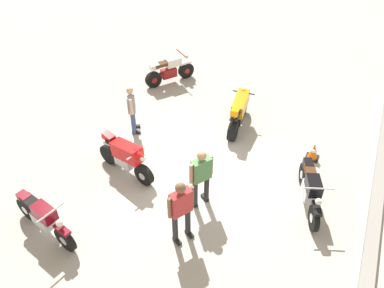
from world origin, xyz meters
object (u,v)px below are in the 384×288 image
(motorcycle_black_cruiser, at_px, (310,189))
(motorcycle_maroon_cruiser, at_px, (43,218))
(person_in_red_shirt, at_px, (181,208))
(traffic_cone, at_px, (314,151))
(motorcycle_red_sportbike, at_px, (126,156))
(motorcycle_cream_vintage, at_px, (170,70))
(motorcycle_orange_sportbike, at_px, (239,111))
(person_in_gray_shirt, at_px, (132,107))
(person_in_green_shirt, at_px, (201,175))

(motorcycle_black_cruiser, bearing_deg, motorcycle_maroon_cruiser, -78.98)
(person_in_red_shirt, distance_m, traffic_cone, 4.68)
(motorcycle_red_sportbike, relative_size, motorcycle_black_cruiser, 0.97)
(motorcycle_cream_vintage, bearing_deg, motorcycle_orange_sportbike, -79.91)
(motorcycle_maroon_cruiser, height_order, person_in_red_shirt, person_in_red_shirt)
(motorcycle_maroon_cruiser, distance_m, motorcycle_black_cruiser, 6.40)
(motorcycle_orange_sportbike, height_order, motorcycle_cream_vintage, motorcycle_orange_sportbike)
(motorcycle_cream_vintage, height_order, motorcycle_red_sportbike, motorcycle_red_sportbike)
(person_in_gray_shirt, distance_m, traffic_cone, 5.47)
(motorcycle_red_sportbike, distance_m, motorcycle_black_cruiser, 4.84)
(motorcycle_black_cruiser, bearing_deg, traffic_cone, 165.47)
(person_in_gray_shirt, bearing_deg, motorcycle_red_sportbike, -96.68)
(person_in_gray_shirt, bearing_deg, motorcycle_cream_vintage, 63.81)
(motorcycle_maroon_cruiser, bearing_deg, person_in_red_shirt, 35.17)
(motorcycle_maroon_cruiser, height_order, motorcycle_black_cruiser, same)
(person_in_red_shirt, bearing_deg, person_in_green_shirt, 121.47)
(person_in_gray_shirt, height_order, traffic_cone, person_in_gray_shirt)
(person_in_green_shirt, distance_m, person_in_gray_shirt, 3.63)
(motorcycle_maroon_cruiser, relative_size, person_in_gray_shirt, 1.30)
(motorcycle_maroon_cruiser, xyz_separation_m, person_in_red_shirt, (-1.19, 2.95, 0.50))
(motorcycle_maroon_cruiser, bearing_deg, motorcycle_orange_sportbike, 78.06)
(motorcycle_cream_vintage, distance_m, motorcycle_red_sportbike, 4.90)
(motorcycle_maroon_cruiser, relative_size, motorcycle_cream_vintage, 1.22)
(traffic_cone, bearing_deg, person_in_green_shirt, -37.65)
(person_in_red_shirt, height_order, person_in_gray_shirt, person_in_red_shirt)
(person_in_red_shirt, bearing_deg, motorcycle_maroon_cruiser, -127.43)
(motorcycle_maroon_cruiser, height_order, motorcycle_orange_sportbike, motorcycle_orange_sportbike)
(motorcycle_maroon_cruiser, relative_size, motorcycle_black_cruiser, 1.04)
(motorcycle_maroon_cruiser, relative_size, motorcycle_orange_sportbike, 1.05)
(motorcycle_orange_sportbike, relative_size, traffic_cone, 3.70)
(person_in_green_shirt, xyz_separation_m, person_in_red_shirt, (1.14, 0.02, 0.02))
(person_in_gray_shirt, xyz_separation_m, traffic_cone, (-1.02, 5.34, -0.63))
(person_in_green_shirt, height_order, traffic_cone, person_in_green_shirt)
(motorcycle_cream_vintage, bearing_deg, motorcycle_red_sportbike, -131.47)
(person_in_gray_shirt, bearing_deg, traffic_cone, -21.27)
(motorcycle_maroon_cruiser, xyz_separation_m, motorcycle_cream_vintage, (-7.30, -0.48, -0.03))
(person_in_red_shirt, bearing_deg, motorcycle_cream_vintage, 149.86)
(person_in_red_shirt, xyz_separation_m, person_in_gray_shirt, (-3.03, -3.11, -0.14))
(person_in_gray_shirt, bearing_deg, motorcycle_black_cruiser, -40.13)
(person_in_green_shirt, distance_m, person_in_red_shirt, 1.14)
(motorcycle_red_sportbike, xyz_separation_m, person_in_green_shirt, (0.20, 2.29, 0.41))
(motorcycle_orange_sportbike, bearing_deg, motorcycle_black_cruiser, -136.58)
(motorcycle_red_sportbike, bearing_deg, motorcycle_cream_vintage, 118.04)
(motorcycle_maroon_cruiser, distance_m, motorcycle_red_sportbike, 2.61)
(motorcycle_black_cruiser, bearing_deg, motorcycle_cream_vintage, -144.80)
(motorcycle_red_sportbike, height_order, person_in_red_shirt, person_in_red_shirt)
(motorcycle_cream_vintage, relative_size, person_in_gray_shirt, 1.06)
(motorcycle_black_cruiser, xyz_separation_m, traffic_cone, (-1.81, -0.22, -0.26))
(motorcycle_black_cruiser, distance_m, person_in_gray_shirt, 5.63)
(motorcycle_maroon_cruiser, xyz_separation_m, person_in_gray_shirt, (-4.23, -0.17, 0.37))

